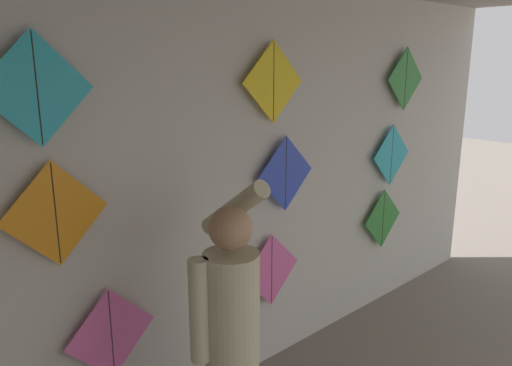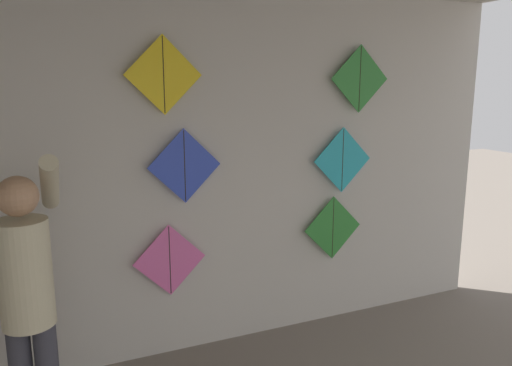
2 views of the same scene
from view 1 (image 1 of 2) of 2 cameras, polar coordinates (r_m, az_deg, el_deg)
The scene contains 11 objects.
back_panel at distance 3.60m, azimuth 1.16°, elevation -0.31°, with size 5.96×0.06×2.80m, color beige.
shopkeeper at distance 2.62m, azimuth -2.95°, elevation -16.32°, with size 0.43×0.55×1.73m.
kite_0 at distance 3.10m, azimuth -16.16°, elevation -16.81°, with size 0.55×0.04×0.76m.
kite_1 at distance 3.73m, azimuth 1.78°, elevation -9.90°, with size 0.55×0.01×0.55m.
kite_2 at distance 4.75m, azimuth 14.30°, elevation -3.97°, with size 0.55×0.01×0.55m.
kite_3 at distance 2.69m, azimuth -21.94°, elevation -3.30°, with size 0.55×0.01×0.55m.
kite_4 at distance 3.59m, azimuth 3.41°, elevation 1.08°, with size 0.55×0.01×0.55m.
kite_5 at distance 4.67m, azimuth 15.24°, elevation 3.10°, with size 0.55×0.01×0.55m.
kite_6 at distance 2.58m, azimuth -23.78°, elevation 9.82°, with size 0.55×0.01×0.55m.
kite_7 at distance 3.41m, azimuth 2.00°, elevation 11.46°, with size 0.55×0.01×0.55m.
kite_8 at distance 4.71m, azimuth 16.72°, elevation 11.33°, with size 0.55×0.01×0.55m.
Camera 1 is at (-2.41, 1.65, 2.30)m, focal length 35.00 mm.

